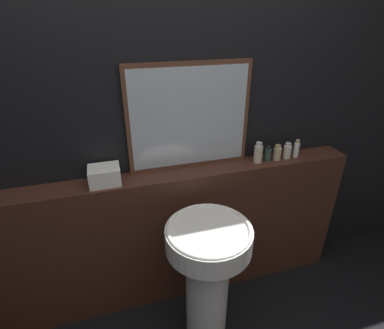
# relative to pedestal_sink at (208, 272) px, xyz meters

# --- Properties ---
(wall_back) EXTENTS (8.00, 0.06, 2.50)m
(wall_back) POSITION_rel_pedestal_sink_xyz_m (-0.10, 0.53, 0.70)
(wall_back) COLOR black
(wall_back) RESTS_ON ground_plane
(vanity_counter) EXTENTS (2.44, 0.19, 0.99)m
(vanity_counter) POSITION_rel_pedestal_sink_xyz_m (-0.10, 0.41, -0.05)
(vanity_counter) COLOR #422319
(vanity_counter) RESTS_ON ground_plane
(pedestal_sink) EXTENTS (0.47, 0.47, 0.87)m
(pedestal_sink) POSITION_rel_pedestal_sink_xyz_m (0.00, 0.00, 0.00)
(pedestal_sink) COLOR white
(pedestal_sink) RESTS_ON ground_plane
(mirror) EXTENTS (0.76, 0.03, 0.65)m
(mirror) POSITION_rel_pedestal_sink_xyz_m (0.03, 0.48, 0.77)
(mirror) COLOR #563323
(mirror) RESTS_ON vanity_counter
(towel_stack) EXTENTS (0.18, 0.14, 0.10)m
(towel_stack) POSITION_rel_pedestal_sink_xyz_m (-0.50, 0.41, 0.50)
(towel_stack) COLOR white
(towel_stack) RESTS_ON vanity_counter
(shampoo_bottle) EXTENTS (0.06, 0.06, 0.14)m
(shampoo_bottle) POSITION_rel_pedestal_sink_xyz_m (0.48, 0.41, 0.51)
(shampoo_bottle) COLOR beige
(shampoo_bottle) RESTS_ON vanity_counter
(conditioner_bottle) EXTENTS (0.04, 0.04, 0.11)m
(conditioner_bottle) POSITION_rel_pedestal_sink_xyz_m (0.55, 0.41, 0.49)
(conditioner_bottle) COLOR #2D4C3D
(conditioner_bottle) RESTS_ON vanity_counter
(lotion_bottle) EXTENTS (0.05, 0.05, 0.10)m
(lotion_bottle) POSITION_rel_pedestal_sink_xyz_m (0.62, 0.41, 0.49)
(lotion_bottle) COLOR #C6B284
(lotion_bottle) RESTS_ON vanity_counter
(body_wash_bottle) EXTENTS (0.05, 0.05, 0.11)m
(body_wash_bottle) POSITION_rel_pedestal_sink_xyz_m (0.70, 0.41, 0.49)
(body_wash_bottle) COLOR beige
(body_wash_bottle) RESTS_ON vanity_counter
(hand_soap_bottle) EXTENTS (0.04, 0.04, 0.12)m
(hand_soap_bottle) POSITION_rel_pedestal_sink_xyz_m (0.77, 0.41, 0.50)
(hand_soap_bottle) COLOR white
(hand_soap_bottle) RESTS_ON vanity_counter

